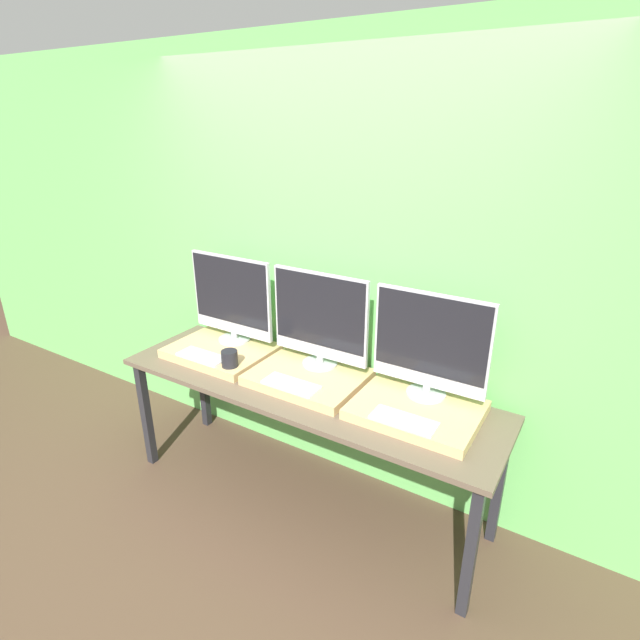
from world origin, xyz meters
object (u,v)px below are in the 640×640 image
keyboard_right (404,420)px  mug (230,359)px  keyboard_left (202,356)px  monitor_center (320,319)px  keyboard_center (291,384)px  monitor_left (232,298)px  monitor_right (430,344)px

keyboard_right → mug: bearing=180.0°
keyboard_left → mug: mug is taller
monitor_center → keyboard_center: size_ratio=1.91×
mug → monitor_center: monitor_center is taller
keyboard_right → monitor_center: bearing=155.6°
monitor_left → keyboard_center: bearing=-24.4°
monitor_right → keyboard_right: (0.00, -0.29, -0.28)m
monitor_center → keyboard_right: (0.65, -0.29, -0.28)m
keyboard_left → keyboard_center: 0.65m
mug → keyboard_center: size_ratio=0.31×
monitor_left → mug: monitor_left is taller
keyboard_left → mug: 0.22m
keyboard_left → monitor_center: 0.76m
monitor_left → mug: bearing=-53.3°
monitor_left → monitor_center: size_ratio=1.00×
monitor_center → mug: bearing=-145.6°
monitor_right → keyboard_right: 0.40m
keyboard_left → mug: (0.22, 0.00, 0.04)m
keyboard_left → keyboard_right: (1.29, 0.00, 0.00)m
keyboard_center → monitor_right: (0.65, 0.29, 0.28)m
monitor_left → keyboard_left: bearing=-90.0°
monitor_center → keyboard_center: (0.00, -0.29, -0.28)m
monitor_right → keyboard_left: bearing=-167.2°
keyboard_left → monitor_center: size_ratio=0.52×
keyboard_center → mug: bearing=180.0°
monitor_left → keyboard_center: 0.76m
monitor_left → monitor_right: 1.29m
keyboard_right → monitor_right: bearing=90.0°
mug → monitor_center: bearing=34.4°
monitor_left → monitor_center: 0.65m
mug → monitor_center: 0.57m
mug → keyboard_center: mug is taller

